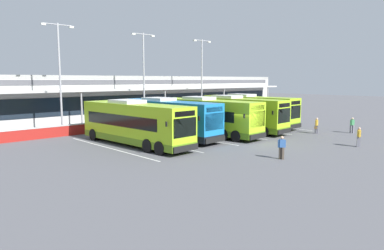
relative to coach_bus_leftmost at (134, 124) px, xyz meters
The scene contains 21 objects.
ground_plane 10.20m from the coach_bus_leftmost, 35.19° to the right, with size 200.00×200.00×0.00m, color #56565B.
terminal_building 22.69m from the coach_bus_leftmost, 68.77° to the left, with size 70.00×13.00×6.00m.
red_barrier_wall 12.03m from the coach_bus_leftmost, 46.73° to the left, with size 60.00×0.40×1.10m.
coach_bus_leftmost is the anchor object (origin of this frame).
coach_bus_left_centre 4.36m from the coach_bus_leftmost, 13.61° to the left, with size 3.28×12.24×3.78m.
coach_bus_centre 8.29m from the coach_bus_leftmost, ahead, with size 3.28×12.24×3.78m.
coach_bus_right_centre 12.62m from the coach_bus_leftmost, ahead, with size 3.28×12.24×3.78m.
coach_bus_rightmost 16.76m from the coach_bus_leftmost, ahead, with size 3.28×12.24×3.78m.
bay_stripe_far_west 2.91m from the coach_bus_leftmost, behind, with size 0.14×13.00×0.01m, color silver.
bay_stripe_west 2.62m from the coach_bus_leftmost, ahead, with size 0.14×13.00×0.01m, color silver.
bay_stripe_mid_west 6.36m from the coach_bus_leftmost, ahead, with size 0.14×13.00×0.01m, color silver.
bay_stripe_centre 10.46m from the coach_bus_leftmost, ahead, with size 0.14×13.00×0.01m, color silver.
bay_stripe_mid_east 14.62m from the coach_bus_leftmost, ahead, with size 0.14×13.00×0.01m, color silver.
bay_stripe_east 18.79m from the coach_bus_leftmost, ahead, with size 0.14×13.00×0.01m, color silver.
pedestrian_with_handbag 18.69m from the coach_bus_leftmost, 23.79° to the right, with size 0.65×0.36×1.62m.
pedestrian_in_dark_coat 22.37m from the coach_bus_leftmost, 26.36° to the right, with size 0.53×0.38×1.62m.
pedestrian_child 18.54m from the coach_bus_leftmost, 46.27° to the right, with size 0.50×0.37×1.62m.
pedestrian_near_bin 12.31m from the coach_bus_leftmost, 69.61° to the right, with size 0.46×0.43×1.62m.
lamp_post_west 11.38m from the coach_bus_leftmost, 99.70° to the left, with size 3.24×0.28×11.00m.
lamp_post_centre 14.39m from the coach_bus_leftmost, 50.50° to the left, with size 3.24×0.28×11.00m.
lamp_post_east 21.84m from the coach_bus_leftmost, 29.45° to the left, with size 3.24×0.28×11.00m.
Camera 1 is at (-24.93, -18.74, 5.48)m, focal length 32.96 mm.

